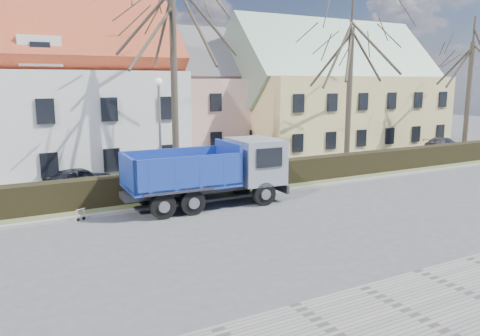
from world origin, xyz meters
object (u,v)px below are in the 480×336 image
dump_truck (201,173)px  parked_car_a (80,179)px  streetlight (160,137)px  parked_car_b (443,145)px  cart_frame (77,215)px

dump_truck → parked_car_a: 7.34m
dump_truck → parked_car_a: dump_truck is taller
dump_truck → streetlight: bearing=107.7°
parked_car_b → parked_car_a: bearing=74.6°
dump_truck → parked_car_a: size_ratio=2.08×
streetlight → cart_frame: (-4.58, -2.79, -2.64)m
cart_frame → parked_car_a: parked_car_a is taller
cart_frame → streetlight: bearing=31.4°
dump_truck → parked_car_b: (23.84, 5.93, -0.92)m
dump_truck → cart_frame: (-5.42, 0.21, -1.25)m
dump_truck → parked_car_b: 24.59m
parked_car_b → streetlight: bearing=81.3°
dump_truck → cart_frame: size_ratio=12.44×
dump_truck → parked_car_a: (-4.28, 5.89, -0.90)m
parked_car_a → parked_car_b: bearing=-106.2°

